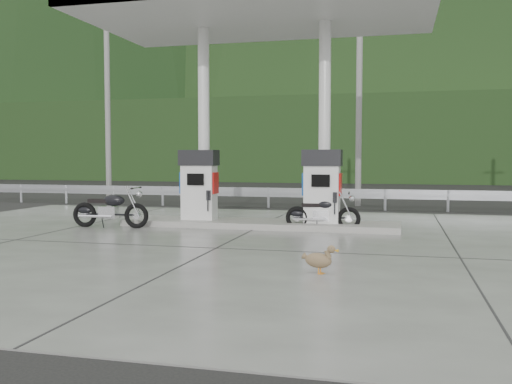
% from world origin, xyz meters
% --- Properties ---
extents(ground, '(160.00, 160.00, 0.00)m').
position_xyz_m(ground, '(0.00, 0.00, 0.00)').
color(ground, black).
rests_on(ground, ground).
extents(forecourt_apron, '(18.00, 14.00, 0.02)m').
position_xyz_m(forecourt_apron, '(0.00, 0.00, 0.01)').
color(forecourt_apron, slate).
rests_on(forecourt_apron, ground).
extents(pump_island, '(7.00, 1.40, 0.15)m').
position_xyz_m(pump_island, '(0.00, 2.50, 0.10)').
color(pump_island, gray).
rests_on(pump_island, forecourt_apron).
extents(gas_pump_left, '(0.95, 0.55, 1.80)m').
position_xyz_m(gas_pump_left, '(-1.60, 2.50, 1.07)').
color(gas_pump_left, silver).
rests_on(gas_pump_left, pump_island).
extents(gas_pump_right, '(0.95, 0.55, 1.80)m').
position_xyz_m(gas_pump_right, '(1.60, 2.50, 1.07)').
color(gas_pump_right, silver).
rests_on(gas_pump_right, pump_island).
extents(canopy_column_left, '(0.30, 0.30, 5.00)m').
position_xyz_m(canopy_column_left, '(-1.60, 2.90, 2.67)').
color(canopy_column_left, white).
rests_on(canopy_column_left, pump_island).
extents(canopy_column_right, '(0.30, 0.30, 5.00)m').
position_xyz_m(canopy_column_right, '(1.60, 2.90, 2.67)').
color(canopy_column_right, white).
rests_on(canopy_column_right, pump_island).
extents(canopy_roof, '(8.50, 5.00, 0.40)m').
position_xyz_m(canopy_roof, '(0.00, 2.50, 5.37)').
color(canopy_roof, white).
rests_on(canopy_roof, canopy_column_left).
extents(guardrail, '(26.00, 0.16, 1.42)m').
position_xyz_m(guardrail, '(0.00, 8.00, 0.71)').
color(guardrail, '#9DA0A5').
rests_on(guardrail, ground).
extents(road, '(60.00, 7.00, 0.01)m').
position_xyz_m(road, '(0.00, 11.50, 0.00)').
color(road, black).
rests_on(road, ground).
extents(utility_pole_a, '(0.22, 0.22, 8.00)m').
position_xyz_m(utility_pole_a, '(-8.00, 9.50, 4.00)').
color(utility_pole_a, gray).
rests_on(utility_pole_a, ground).
extents(utility_pole_b, '(0.22, 0.22, 8.00)m').
position_xyz_m(utility_pole_b, '(2.00, 9.50, 4.00)').
color(utility_pole_b, gray).
rests_on(utility_pole_b, ground).
extents(tree_band, '(80.00, 6.00, 6.00)m').
position_xyz_m(tree_band, '(0.00, 30.00, 3.00)').
color(tree_band, black).
rests_on(tree_band, ground).
extents(forested_hills, '(100.00, 40.00, 140.00)m').
position_xyz_m(forested_hills, '(0.00, 60.00, 0.00)').
color(forested_hills, black).
rests_on(forested_hills, ground).
extents(motorcycle_left, '(1.92, 0.70, 0.89)m').
position_xyz_m(motorcycle_left, '(-3.59, 1.46, 0.47)').
color(motorcycle_left, black).
rests_on(motorcycle_left, forecourt_apron).
extents(motorcycle_right, '(1.73, 0.66, 0.80)m').
position_xyz_m(motorcycle_right, '(1.65, 2.34, 0.42)').
color(motorcycle_right, black).
rests_on(motorcycle_right, forecourt_apron).
extents(duck, '(0.55, 0.30, 0.38)m').
position_xyz_m(duck, '(2.26, -2.89, 0.21)').
color(duck, brown).
rests_on(duck, forecourt_apron).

